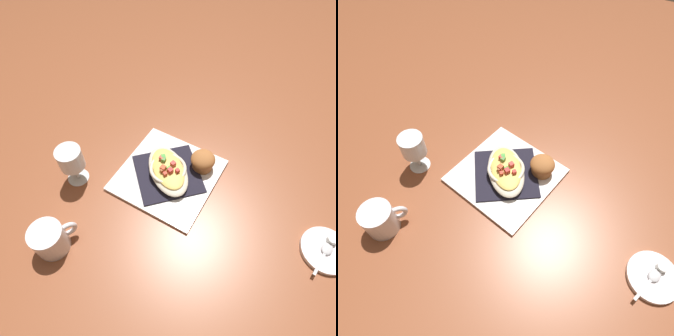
% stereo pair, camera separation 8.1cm
% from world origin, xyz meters
% --- Properties ---
extents(ground_plane, '(2.60, 2.60, 0.00)m').
position_xyz_m(ground_plane, '(0.00, 0.00, 0.00)').
color(ground_plane, brown).
extents(square_plate, '(0.32, 0.32, 0.01)m').
position_xyz_m(square_plate, '(0.00, 0.00, 0.01)').
color(square_plate, white).
rests_on(square_plate, ground_plane).
extents(folded_napkin, '(0.24, 0.24, 0.00)m').
position_xyz_m(folded_napkin, '(0.00, 0.00, 0.01)').
color(folded_napkin, black).
rests_on(folded_napkin, square_plate).
extents(gratin_dish, '(0.20, 0.19, 0.05)m').
position_xyz_m(gratin_dish, '(-0.00, 0.00, 0.03)').
color(gratin_dish, beige).
rests_on(gratin_dish, folded_napkin).
extents(muffin, '(0.07, 0.07, 0.05)m').
position_xyz_m(muffin, '(0.05, -0.09, 0.04)').
color(muffin, '#AA6635').
rests_on(muffin, square_plate).
extents(coffee_mug, '(0.10, 0.09, 0.08)m').
position_xyz_m(coffee_mug, '(-0.28, 0.21, 0.04)').
color(coffee_mug, white).
rests_on(coffee_mug, ground_plane).
extents(stemmed_glass, '(0.07, 0.07, 0.12)m').
position_xyz_m(stemmed_glass, '(-0.08, 0.25, 0.08)').
color(stemmed_glass, white).
rests_on(stemmed_glass, ground_plane).
extents(creamer_saucer, '(0.12, 0.12, 0.01)m').
position_xyz_m(creamer_saucer, '(-0.11, -0.43, 0.01)').
color(creamer_saucer, white).
rests_on(creamer_saucer, ground_plane).
extents(spoon, '(0.09, 0.05, 0.01)m').
position_xyz_m(spoon, '(-0.11, -0.43, 0.02)').
color(spoon, silver).
rests_on(spoon, creamer_saucer).
extents(creamer_cup_0, '(0.02, 0.02, 0.02)m').
position_xyz_m(creamer_cup_0, '(-0.08, -0.44, 0.02)').
color(creamer_cup_0, white).
rests_on(creamer_cup_0, creamer_saucer).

